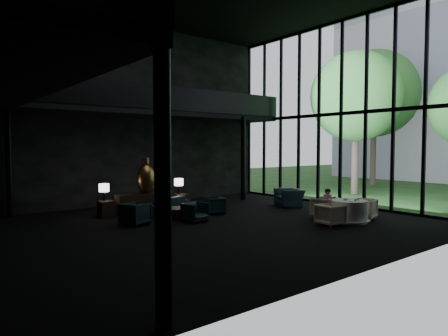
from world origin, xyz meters
TOP-DOWN VIEW (x-y plane):
  - floor at (0.00, 0.00)m, footprint 14.00×12.00m
  - wall_back at (0.00, 6.00)m, footprint 14.00×0.04m
  - wall_front at (0.00, -6.00)m, footprint 14.00×0.04m
  - curtain_wall at (6.95, 0.00)m, footprint 0.20×12.00m
  - mezzanine_left at (-6.00, 0.00)m, footprint 2.00×12.00m
  - mezzanine_back at (1.00, 5.00)m, footprint 12.00×2.00m
  - railing_left at (-5.00, 0.00)m, footprint 0.06×12.00m
  - railing_back at (1.00, 4.00)m, footprint 12.00×0.06m
  - column_sw at (-5.00, -5.70)m, footprint 0.24×0.24m
  - column_nw at (-5.00, 5.70)m, footprint 0.24×0.24m
  - column_ne at (4.80, 4.00)m, footprint 0.24×0.24m
  - tree_near at (11.00, 2.00)m, footprint 4.80×4.80m
  - tree_far at (16.00, 4.00)m, footprint 5.60×5.60m
  - console at (-0.61, 3.62)m, footprint 2.32×0.53m
  - bronze_urn at (-0.61, 3.51)m, footprint 0.75×0.75m
  - side_table_left at (-2.21, 3.55)m, footprint 0.53×0.53m
  - table_lamp_left at (-2.21, 3.74)m, footprint 0.37×0.37m
  - side_table_right at (0.99, 3.45)m, footprint 0.55×0.55m
  - table_lamp_right at (0.99, 3.70)m, footprint 0.38×0.38m
  - sofa at (-0.17, 2.89)m, footprint 2.36×1.44m
  - lounge_armchair_west at (-2.04, 1.44)m, footprint 1.02×1.05m
  - lounge_armchair_east at (1.29, 1.57)m, footprint 0.78×0.80m
  - lounge_armchair_south at (-0.20, 0.68)m, footprint 0.77×0.73m
  - window_armchair at (4.94, 1.11)m, footprint 1.28×1.48m
  - coffee_table at (-0.44, 1.60)m, footprint 1.14×1.14m
  - dining_table at (3.91, -2.59)m, footprint 1.36×1.36m
  - dining_chair_north at (3.95, -1.53)m, footprint 0.97×0.92m
  - dining_chair_east at (4.79, -2.57)m, footprint 0.93×0.97m
  - dining_chair_west at (2.94, -2.55)m, footprint 0.76×0.80m
  - child at (3.90, -1.69)m, footprint 0.29×0.29m
  - plate_a at (3.78, -2.76)m, footprint 0.27×0.27m
  - plate_b at (4.14, -2.29)m, footprint 0.22×0.22m
  - saucer at (4.19, -2.71)m, footprint 0.16×0.16m
  - coffee_cup at (4.14, -2.76)m, footprint 0.10×0.10m
  - cereal_bowl at (3.82, -2.50)m, footprint 0.15×0.15m
  - cream_pot at (3.90, -2.83)m, footprint 0.08×0.08m

SIDE VIEW (x-z plane):
  - floor at x=0.00m, z-range -0.01..0.01m
  - coffee_table at x=-0.44m, z-range 0.00..0.40m
  - side_table_left at x=-2.21m, z-range 0.00..0.58m
  - side_table_right at x=0.99m, z-range 0.00..0.61m
  - dining_table at x=3.91m, z-range -0.05..0.70m
  - lounge_armchair_east at x=1.29m, z-range 0.00..0.66m
  - lounge_armchair_south at x=-0.20m, z-range 0.00..0.70m
  - console at x=-0.61m, z-range 0.00..0.74m
  - dining_chair_west at x=2.94m, z-range 0.00..0.76m
  - dining_chair_east at x=4.79m, z-range 0.00..0.82m
  - lounge_armchair_west at x=-2.04m, z-range 0.00..0.85m
  - dining_chair_north at x=3.95m, z-range 0.00..0.87m
  - sofa at x=-0.17m, z-range 0.00..0.89m
  - window_armchair at x=4.94m, z-range 0.00..1.10m
  - saucer at x=4.19m, z-range 0.75..0.76m
  - plate_a at x=3.78m, z-range 0.75..0.76m
  - plate_b at x=4.14m, z-range 0.75..0.76m
  - child at x=3.90m, z-range 0.45..1.07m
  - cream_pot at x=3.90m, z-range 0.75..0.83m
  - cereal_bowl at x=3.82m, z-range 0.75..0.83m
  - coffee_cup at x=4.14m, z-range 0.76..0.83m
  - table_lamp_left at x=-2.21m, z-range 0.71..1.33m
  - table_lamp_right at x=0.99m, z-range 0.74..1.37m
  - bronze_urn at x=-0.61m, z-range 0.64..2.04m
  - column_sw at x=-5.00m, z-range 0.00..4.00m
  - column_nw at x=-5.00m, z-range 0.00..4.00m
  - column_ne at x=4.80m, z-range 0.00..4.00m
  - wall_back at x=0.00m, z-range 0.00..8.00m
  - wall_front at x=0.00m, z-range 0.00..8.00m
  - curtain_wall at x=6.95m, z-range 0.00..8.00m
  - mezzanine_left at x=-6.00m, z-range 3.88..4.12m
  - mezzanine_back at x=1.00m, z-range 3.88..4.12m
  - railing_left at x=-5.00m, z-range 4.10..5.10m
  - railing_back at x=1.00m, z-range 4.10..5.10m
  - tree_near at x=11.00m, z-range 1.41..9.06m
  - tree_far at x=16.00m, z-range 1.59..10.39m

